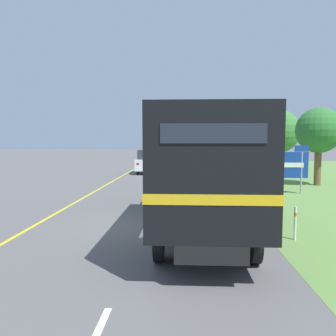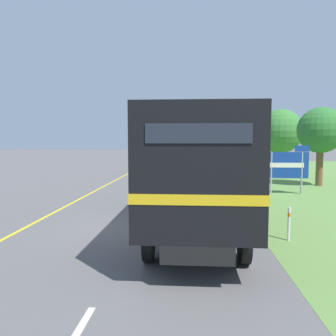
{
  "view_description": "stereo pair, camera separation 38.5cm",
  "coord_description": "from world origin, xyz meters",
  "px_view_note": "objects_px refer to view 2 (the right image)",
  "views": [
    {
      "loc": [
        1.26,
        -10.32,
        2.81
      ],
      "look_at": [
        0.3,
        8.9,
        1.2
      ],
      "focal_mm": 35.0,
      "sensor_mm": 36.0,
      "label": 1
    },
    {
      "loc": [
        1.65,
        -10.3,
        2.81
      ],
      "look_at": [
        0.3,
        8.9,
        1.2
      ],
      "focal_mm": 35.0,
      "sensor_mm": 36.0,
      "label": 2
    }
  ],
  "objects_px": {
    "highway_sign": "(287,165)",
    "lead_car_white": "(150,162)",
    "roadside_tree_near": "(321,131)",
    "roadside_tree_mid": "(280,131)",
    "horse_trailer_truck": "(195,168)",
    "delineator_post": "(289,223)"
  },
  "relations": [
    {
      "from": "highway_sign",
      "to": "lead_car_white",
      "type": "bearing_deg",
      "value": 129.08
    },
    {
      "from": "roadside_tree_near",
      "to": "roadside_tree_mid",
      "type": "bearing_deg",
      "value": 92.26
    },
    {
      "from": "highway_sign",
      "to": "horse_trailer_truck",
      "type": "bearing_deg",
      "value": -123.36
    },
    {
      "from": "roadside_tree_mid",
      "to": "delineator_post",
      "type": "height_order",
      "value": "roadside_tree_mid"
    },
    {
      "from": "horse_trailer_truck",
      "to": "roadside_tree_near",
      "type": "height_order",
      "value": "roadside_tree_near"
    },
    {
      "from": "highway_sign",
      "to": "roadside_tree_near",
      "type": "bearing_deg",
      "value": 49.44
    },
    {
      "from": "highway_sign",
      "to": "roadside_tree_mid",
      "type": "distance_m",
      "value": 11.99
    },
    {
      "from": "lead_car_white",
      "to": "roadside_tree_near",
      "type": "xyz_separation_m",
      "value": [
        11.52,
        -7.11,
        2.41
      ]
    },
    {
      "from": "roadside_tree_mid",
      "to": "delineator_post",
      "type": "xyz_separation_m",
      "value": [
        -4.93,
        -19.77,
        -3.1
      ]
    },
    {
      "from": "roadside_tree_near",
      "to": "delineator_post",
      "type": "height_order",
      "value": "roadside_tree_near"
    },
    {
      "from": "horse_trailer_truck",
      "to": "roadside_tree_mid",
      "type": "xyz_separation_m",
      "value": [
        7.56,
        19.0,
        1.61
      ]
    },
    {
      "from": "roadside_tree_mid",
      "to": "delineator_post",
      "type": "bearing_deg",
      "value": -104.0
    },
    {
      "from": "lead_car_white",
      "to": "horse_trailer_truck",
      "type": "bearing_deg",
      "value": -78.6
    },
    {
      "from": "lead_car_white",
      "to": "delineator_post",
      "type": "height_order",
      "value": "lead_car_white"
    },
    {
      "from": "roadside_tree_near",
      "to": "roadside_tree_mid",
      "type": "relative_size",
      "value": 0.88
    },
    {
      "from": "horse_trailer_truck",
      "to": "roadside_tree_mid",
      "type": "bearing_deg",
      "value": 68.3
    },
    {
      "from": "horse_trailer_truck",
      "to": "delineator_post",
      "type": "height_order",
      "value": "horse_trailer_truck"
    },
    {
      "from": "lead_car_white",
      "to": "highway_sign",
      "type": "relative_size",
      "value": 1.55
    },
    {
      "from": "lead_car_white",
      "to": "highway_sign",
      "type": "distance_m",
      "value": 13.6
    },
    {
      "from": "lead_car_white",
      "to": "roadside_tree_near",
      "type": "relative_size",
      "value": 0.81
    },
    {
      "from": "roadside_tree_near",
      "to": "delineator_post",
      "type": "distance_m",
      "value": 13.16
    },
    {
      "from": "horse_trailer_truck",
      "to": "delineator_post",
      "type": "xyz_separation_m",
      "value": [
        2.63,
        -0.78,
        -1.48
      ]
    }
  ]
}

